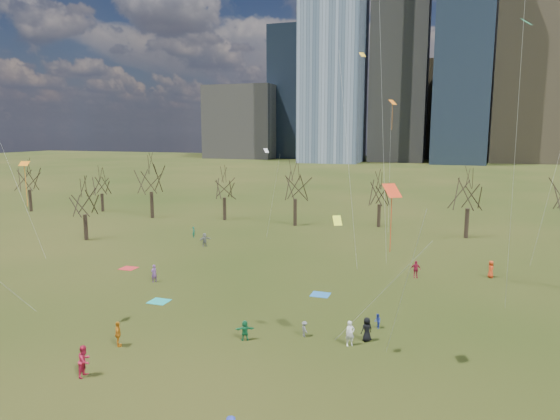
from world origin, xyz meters
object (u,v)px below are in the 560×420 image
(person_1, at_px, (350,333))
(person_4, at_px, (118,334))
(blanket_teal, at_px, (159,301))
(person_2, at_px, (85,361))
(blanket_navy, at_px, (320,295))
(blanket_crimson, at_px, (128,268))

(person_1, distance_m, person_4, 15.34)
(blanket_teal, height_order, person_1, person_1)
(person_1, relative_size, person_2, 0.90)
(person_1, bearing_deg, blanket_teal, 135.64)
(blanket_navy, relative_size, person_1, 0.94)
(blanket_teal, distance_m, person_4, 8.77)
(blanket_teal, xyz_separation_m, person_2, (2.88, -12.48, 0.93))
(blanket_navy, relative_size, blanket_crimson, 1.00)
(person_2, bearing_deg, blanket_crimson, 22.89)
(person_2, distance_m, person_4, 4.09)
(person_2, bearing_deg, person_4, 3.00)
(blanket_teal, xyz_separation_m, person_1, (16.72, -3.46, 0.83))
(blanket_crimson, distance_m, person_2, 23.25)
(blanket_crimson, distance_m, person_4, 19.45)
(blanket_navy, distance_m, person_1, 10.44)
(blanket_navy, height_order, person_4, person_4)
(blanket_teal, height_order, blanket_navy, same)
(blanket_teal, height_order, person_4, person_4)
(blanket_teal, xyz_separation_m, person_4, (2.21, -8.45, 0.84))
(blanket_navy, xyz_separation_m, person_2, (-9.48, -18.46, 0.93))
(person_1, distance_m, person_2, 16.52)
(blanket_crimson, relative_size, person_4, 0.94)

